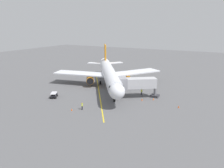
{
  "coord_description": "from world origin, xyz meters",
  "views": [
    {
      "loc": [
        -31.08,
        55.46,
        18.06
      ],
      "look_at": [
        -5.2,
        7.22,
        3.0
      ],
      "focal_mm": 34.06,
      "sensor_mm": 36.0,
      "label": 1
    }
  ],
  "objects_px": {
    "airplane": "(109,74)",
    "baggage_cart_near_nose": "(54,95)",
    "jet_bridge": "(134,84)",
    "ground_crew_marshaller": "(82,106)",
    "ground_crew_wing_walker": "(142,92)",
    "safety_cone_nose_right": "(72,109)",
    "ground_crew_loader": "(122,93)",
    "safety_cone_wing_port": "(153,99)",
    "safety_cone_nose_left": "(142,99)",
    "safety_cone_wing_starboard": "(179,107)"
  },
  "relations": [
    {
      "from": "safety_cone_nose_left",
      "to": "safety_cone_wing_starboard",
      "type": "bearing_deg",
      "value": 175.5
    },
    {
      "from": "ground_crew_marshaller",
      "to": "ground_crew_wing_walker",
      "type": "relative_size",
      "value": 1.0
    },
    {
      "from": "jet_bridge",
      "to": "safety_cone_nose_right",
      "type": "height_order",
      "value": "jet_bridge"
    },
    {
      "from": "ground_crew_marshaller",
      "to": "ground_crew_wing_walker",
      "type": "distance_m",
      "value": 17.85
    },
    {
      "from": "ground_crew_wing_walker",
      "to": "safety_cone_wing_port",
      "type": "bearing_deg",
      "value": 150.53
    },
    {
      "from": "ground_crew_wing_walker",
      "to": "safety_cone_nose_right",
      "type": "height_order",
      "value": "ground_crew_wing_walker"
    },
    {
      "from": "jet_bridge",
      "to": "airplane",
      "type": "bearing_deg",
      "value": -30.24
    },
    {
      "from": "airplane",
      "to": "safety_cone_wing_starboard",
      "type": "bearing_deg",
      "value": 160.26
    },
    {
      "from": "baggage_cart_near_nose",
      "to": "ground_crew_marshaller",
      "type": "bearing_deg",
      "value": 163.68
    },
    {
      "from": "ground_crew_marshaller",
      "to": "safety_cone_wing_starboard",
      "type": "height_order",
      "value": "ground_crew_marshaller"
    },
    {
      "from": "baggage_cart_near_nose",
      "to": "safety_cone_nose_right",
      "type": "relative_size",
      "value": 5.36
    },
    {
      "from": "safety_cone_nose_right",
      "to": "safety_cone_wing_port",
      "type": "distance_m",
      "value": 20.5
    },
    {
      "from": "ground_crew_marshaller",
      "to": "ground_crew_loader",
      "type": "relative_size",
      "value": 1.0
    },
    {
      "from": "jet_bridge",
      "to": "ground_crew_marshaller",
      "type": "bearing_deg",
      "value": 62.11
    },
    {
      "from": "safety_cone_wing_port",
      "to": "airplane",
      "type": "bearing_deg",
      "value": -19.68
    },
    {
      "from": "safety_cone_nose_left",
      "to": "safety_cone_wing_port",
      "type": "distance_m",
      "value": 2.94
    },
    {
      "from": "jet_bridge",
      "to": "baggage_cart_near_nose",
      "type": "height_order",
      "value": "jet_bridge"
    },
    {
      "from": "safety_cone_wing_port",
      "to": "baggage_cart_near_nose",
      "type": "bearing_deg",
      "value": 23.87
    },
    {
      "from": "ground_crew_marshaller",
      "to": "ground_crew_loader",
      "type": "height_order",
      "value": "same"
    },
    {
      "from": "airplane",
      "to": "safety_cone_wing_port",
      "type": "xyz_separation_m",
      "value": [
        -15.87,
        5.68,
        -3.73
      ]
    },
    {
      "from": "jet_bridge",
      "to": "ground_crew_wing_walker",
      "type": "distance_m",
      "value": 4.21
    },
    {
      "from": "airplane",
      "to": "ground_crew_loader",
      "type": "relative_size",
      "value": 20.66
    },
    {
      "from": "jet_bridge",
      "to": "safety_cone_nose_left",
      "type": "height_order",
      "value": "jet_bridge"
    },
    {
      "from": "safety_cone_wing_starboard",
      "to": "safety_cone_nose_right",
      "type": "bearing_deg",
      "value": 32.07
    },
    {
      "from": "safety_cone_nose_left",
      "to": "safety_cone_wing_port",
      "type": "bearing_deg",
      "value": -144.44
    },
    {
      "from": "ground_crew_marshaller",
      "to": "safety_cone_nose_left",
      "type": "relative_size",
      "value": 3.11
    },
    {
      "from": "baggage_cart_near_nose",
      "to": "safety_cone_nose_right",
      "type": "xyz_separation_m",
      "value": [
        -9.68,
        4.87,
        -0.38
      ]
    },
    {
      "from": "baggage_cart_near_nose",
      "to": "safety_cone_nose_left",
      "type": "bearing_deg",
      "value": -157.63
    },
    {
      "from": "airplane",
      "to": "ground_crew_marshaller",
      "type": "distance_m",
      "value": 20.0
    },
    {
      "from": "safety_cone_nose_left",
      "to": "safety_cone_wing_starboard",
      "type": "relative_size",
      "value": 1.0
    },
    {
      "from": "airplane",
      "to": "ground_crew_wing_walker",
      "type": "bearing_deg",
      "value": 163.97
    },
    {
      "from": "ground_crew_marshaller",
      "to": "ground_crew_wing_walker",
      "type": "bearing_deg",
      "value": -116.53
    },
    {
      "from": "ground_crew_wing_walker",
      "to": "baggage_cart_near_nose",
      "type": "relative_size",
      "value": 0.58
    },
    {
      "from": "airplane",
      "to": "safety_cone_wing_port",
      "type": "distance_m",
      "value": 17.26
    },
    {
      "from": "airplane",
      "to": "baggage_cart_near_nose",
      "type": "height_order",
      "value": "airplane"
    },
    {
      "from": "ground_crew_loader",
      "to": "safety_cone_nose_left",
      "type": "height_order",
      "value": "ground_crew_loader"
    },
    {
      "from": "airplane",
      "to": "ground_crew_marshaller",
      "type": "height_order",
      "value": "airplane"
    },
    {
      "from": "safety_cone_nose_right",
      "to": "ground_crew_loader",
      "type": "bearing_deg",
      "value": -110.9
    },
    {
      "from": "ground_crew_loader",
      "to": "baggage_cart_near_nose",
      "type": "height_order",
      "value": "ground_crew_loader"
    },
    {
      "from": "airplane",
      "to": "safety_cone_wing_starboard",
      "type": "height_order",
      "value": "airplane"
    },
    {
      "from": "baggage_cart_near_nose",
      "to": "safety_cone_wing_port",
      "type": "distance_m",
      "value": 25.6
    },
    {
      "from": "safety_cone_wing_starboard",
      "to": "ground_crew_marshaller",
      "type": "bearing_deg",
      "value": 31.07
    },
    {
      "from": "baggage_cart_near_nose",
      "to": "safety_cone_wing_port",
      "type": "relative_size",
      "value": 5.36
    },
    {
      "from": "ground_crew_loader",
      "to": "safety_cone_wing_starboard",
      "type": "relative_size",
      "value": 3.11
    },
    {
      "from": "safety_cone_wing_port",
      "to": "safety_cone_nose_right",
      "type": "bearing_deg",
      "value": 47.97
    },
    {
      "from": "safety_cone_nose_right",
      "to": "baggage_cart_near_nose",
      "type": "bearing_deg",
      "value": -26.7
    },
    {
      "from": "ground_crew_wing_walker",
      "to": "safety_cone_nose_left",
      "type": "height_order",
      "value": "ground_crew_wing_walker"
    },
    {
      "from": "jet_bridge",
      "to": "safety_cone_nose_right",
      "type": "xyz_separation_m",
      "value": [
        8.65,
        14.62,
        -3.49
      ]
    },
    {
      "from": "ground_crew_loader",
      "to": "safety_cone_wing_port",
      "type": "height_order",
      "value": "ground_crew_loader"
    },
    {
      "from": "ground_crew_marshaller",
      "to": "ground_crew_wing_walker",
      "type": "height_order",
      "value": "same"
    }
  ]
}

